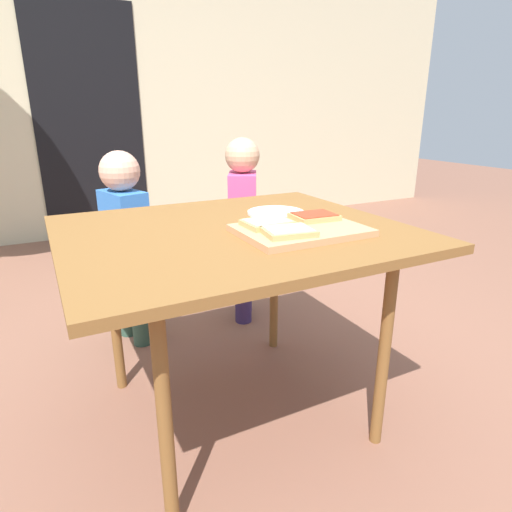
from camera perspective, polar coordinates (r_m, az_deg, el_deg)
name	(u,v)px	position (r m, az deg, el deg)	size (l,w,h in m)	color
ground_plane	(237,410)	(1.80, -2.49, -19.66)	(16.00, 16.00, 0.00)	brown
house_wall_back	(92,92)	(4.35, -20.73, 19.55)	(8.00, 0.20, 2.55)	beige
house_door	(90,125)	(4.24, -21.02, 15.84)	(0.90, 0.02, 2.00)	black
dining_table	(234,245)	(1.48, -2.85, 1.44)	(1.13, 0.99, 0.74)	brown
cutting_board	(301,230)	(1.41, 5.91, 3.38)	(0.40, 0.29, 0.02)	tan
pizza_slice_far_right	(314,216)	(1.51, 7.67, 5.19)	(0.16, 0.13, 0.02)	#E69E5F
pizza_slice_near_left	(289,231)	(1.31, 4.31, 3.25)	(0.17, 0.14, 0.02)	#E69E5F
pizza_slice_far_left	(267,223)	(1.41, 1.46, 4.37)	(0.15, 0.12, 0.02)	#E69E5F
plate_white_right	(276,212)	(1.68, 2.63, 5.75)	(0.22, 0.22, 0.01)	white
child_left	(126,235)	(2.16, -16.75, 2.62)	(0.20, 0.27, 0.95)	#2F4E3E
child_right	(243,218)	(2.31, -1.74, 5.08)	(0.23, 0.28, 0.99)	#392959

